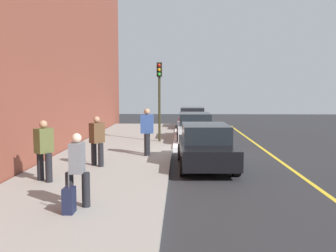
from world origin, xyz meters
The scene contains 13 objects.
ground_plane centered at (0.00, 0.00, 0.00)m, with size 56.00×56.00×0.00m, color #28282B.
sidewalk centered at (0.00, -3.30, 0.07)m, with size 28.00×4.60×0.15m, color gray.
lane_stripe_centre centered at (0.00, 3.20, 0.00)m, with size 28.00×0.14×0.01m, color gold.
snow_bank_curb centered at (-5.90, -0.70, 0.11)m, with size 8.67×0.56×0.22m, color white.
parked_car_maroon centered at (-11.50, 0.20, 0.76)m, with size 4.15×1.98×1.51m.
parked_car_silver centered at (-5.09, 0.13, 0.76)m, with size 4.59×1.95×1.51m.
parked_car_black centered at (1.54, 0.26, 0.76)m, with size 4.43×2.00×1.51m.
pedestrian_olive_coat centered at (4.36, -4.49, 1.08)m, with size 0.55×0.51×1.74m.
pedestrian_brown_coat centered at (2.17, -3.47, 1.05)m, with size 0.54×0.51×1.69m.
pedestrian_grey_coat centered at (6.68, -2.91, 1.03)m, with size 0.46×0.54×1.64m.
pedestrian_blue_coat centered at (-0.09, -1.96, 1.14)m, with size 0.61×0.50×1.85m.
traffic_light_pole centered at (-4.08, -1.69, 2.84)m, with size 0.35×0.26×3.93m.
rolling_suitcase centered at (7.12, -2.98, 0.43)m, with size 0.34×0.22×0.91m.
Camera 1 is at (14.79, -0.65, 2.73)m, focal length 40.44 mm.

